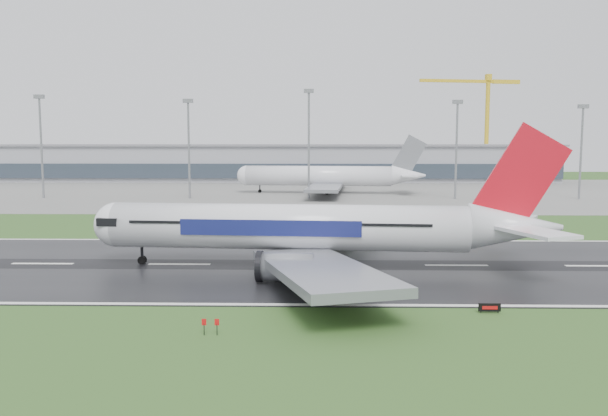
{
  "coord_description": "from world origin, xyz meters",
  "views": [
    {
      "loc": [
        19.89,
        -88.34,
        18.17
      ],
      "look_at": [
        17.84,
        12.0,
        7.0
      ],
      "focal_mm": 36.82,
      "sensor_mm": 36.0,
      "label": 1
    }
  ],
  "objects": [
    {
      "name": "ground",
      "position": [
        0.0,
        0.0,
        0.0
      ],
      "size": [
        520.0,
        520.0,
        0.0
      ],
      "primitive_type": "plane",
      "color": "#274B1B",
      "rests_on": "ground"
    },
    {
      "name": "runway",
      "position": [
        0.0,
        0.0,
        0.05
      ],
      "size": [
        400.0,
        45.0,
        0.1
      ],
      "primitive_type": "cube",
      "color": "black",
      "rests_on": "ground"
    },
    {
      "name": "apron",
      "position": [
        0.0,
        125.0,
        0.04
      ],
      "size": [
        400.0,
        130.0,
        0.08
      ],
      "primitive_type": "cube",
      "color": "slate",
      "rests_on": "ground"
    },
    {
      "name": "terminal",
      "position": [
        0.0,
        185.0,
        7.5
      ],
      "size": [
        240.0,
        36.0,
        15.0
      ],
      "primitive_type": "cube",
      "color": "gray",
      "rests_on": "ground"
    },
    {
      "name": "main_airliner",
      "position": [
        20.51,
        -1.82,
        9.78
      ],
      "size": [
        70.03,
        67.15,
        19.35
      ],
      "primitive_type": null,
      "rotation": [
        0.0,
        0.0,
        -0.07
      ],
      "color": "silver",
      "rests_on": "runway"
    },
    {
      "name": "parked_airliner",
      "position": [
        23.16,
        118.6,
        9.43
      ],
      "size": [
        68.8,
        64.81,
        18.69
      ],
      "primitive_type": null,
      "rotation": [
        0.0,
        0.0,
        -0.09
      ],
      "color": "silver",
      "rests_on": "apron"
    },
    {
      "name": "tower_crane",
      "position": [
        97.62,
        200.0,
        23.48
      ],
      "size": [
        47.43,
        11.65,
        46.96
      ],
      "primitive_type": null,
      "rotation": [
        0.0,
        0.0,
        0.19
      ],
      "color": "gold",
      "rests_on": "ground"
    },
    {
      "name": "runway_sign",
      "position": [
        38.05,
        -24.29,
        0.52
      ],
      "size": [
        2.3,
        0.28,
        1.04
      ],
      "primitive_type": null,
      "rotation": [
        0.0,
        0.0,
        -0.01
      ],
      "color": "black",
      "rests_on": "ground"
    },
    {
      "name": "floodmast_1",
      "position": [
        -63.86,
        100.0,
        15.11
      ],
      "size": [
        0.64,
        0.64,
        30.21
      ],
      "primitive_type": "cylinder",
      "color": "gray",
      "rests_on": "ground"
    },
    {
      "name": "floodmast_2",
      "position": [
        -18.82,
        100.0,
        14.45
      ],
      "size": [
        0.64,
        0.64,
        28.9
      ],
      "primitive_type": "cylinder",
      "color": "gray",
      "rests_on": "ground"
    },
    {
      "name": "floodmast_3",
      "position": [
        17.48,
        100.0,
        15.89
      ],
      "size": [
        0.64,
        0.64,
        31.77
      ],
      "primitive_type": "cylinder",
      "color": "gray",
      "rests_on": "ground"
    },
    {
      "name": "floodmast_4",
      "position": [
        61.79,
        100.0,
        14.24
      ],
      "size": [
        0.64,
        0.64,
        28.49
      ],
      "primitive_type": "cylinder",
      "color": "gray",
      "rests_on": "ground"
    },
    {
      "name": "floodmast_5",
      "position": [
        98.93,
        100.0,
        13.56
      ],
      "size": [
        0.64,
        0.64,
        27.12
      ],
      "primitive_type": "cylinder",
      "color": "gray",
      "rests_on": "ground"
    }
  ]
}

